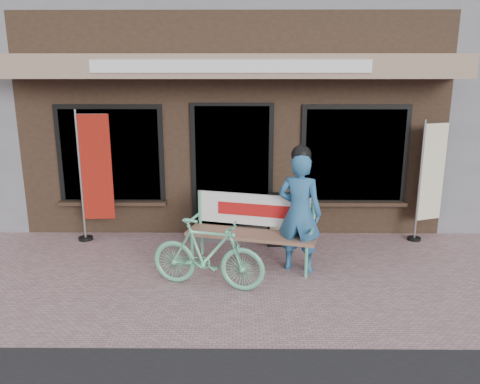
{
  "coord_description": "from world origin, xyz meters",
  "views": [
    {
      "loc": [
        0.19,
        -5.6,
        2.63
      ],
      "look_at": [
        0.14,
        0.7,
        1.05
      ],
      "focal_mm": 35.0,
      "sensor_mm": 36.0,
      "label": 1
    }
  ],
  "objects_px": {
    "person": "(300,210)",
    "bicycle": "(208,254)",
    "nobori_red": "(94,174)",
    "bench": "(253,224)",
    "menu_stand": "(282,219)",
    "nobori_cream": "(430,179)"
  },
  "relations": [
    {
      "from": "bench",
      "to": "nobori_red",
      "type": "height_order",
      "value": "nobori_red"
    },
    {
      "from": "bench",
      "to": "nobori_cream",
      "type": "xyz_separation_m",
      "value": [
        2.86,
        1.04,
        0.43
      ]
    },
    {
      "from": "person",
      "to": "menu_stand",
      "type": "height_order",
      "value": "person"
    },
    {
      "from": "bicycle",
      "to": "nobori_cream",
      "type": "height_order",
      "value": "nobori_cream"
    },
    {
      "from": "person",
      "to": "bicycle",
      "type": "relative_size",
      "value": 1.17
    },
    {
      "from": "bench",
      "to": "person",
      "type": "height_order",
      "value": "person"
    },
    {
      "from": "bench",
      "to": "nobori_cream",
      "type": "relative_size",
      "value": 0.95
    },
    {
      "from": "bicycle",
      "to": "bench",
      "type": "bearing_deg",
      "value": -21.21
    },
    {
      "from": "nobori_red",
      "to": "menu_stand",
      "type": "distance_m",
      "value": 3.06
    },
    {
      "from": "nobori_red",
      "to": "menu_stand",
      "type": "xyz_separation_m",
      "value": [
        2.97,
        -0.29,
        -0.65
      ]
    },
    {
      "from": "bench",
      "to": "bicycle",
      "type": "height_order",
      "value": "bench"
    },
    {
      "from": "person",
      "to": "nobori_red",
      "type": "bearing_deg",
      "value": -179.68
    },
    {
      "from": "bicycle",
      "to": "menu_stand",
      "type": "relative_size",
      "value": 1.7
    },
    {
      "from": "person",
      "to": "bicycle",
      "type": "bearing_deg",
      "value": -134.24
    },
    {
      "from": "person",
      "to": "bicycle",
      "type": "xyz_separation_m",
      "value": [
        -1.21,
        -0.55,
        -0.41
      ]
    },
    {
      "from": "menu_stand",
      "to": "bench",
      "type": "bearing_deg",
      "value": -126.58
    },
    {
      "from": "person",
      "to": "bicycle",
      "type": "distance_m",
      "value": 1.39
    },
    {
      "from": "bench",
      "to": "menu_stand",
      "type": "distance_m",
      "value": 0.81
    },
    {
      "from": "nobori_red",
      "to": "nobori_cream",
      "type": "height_order",
      "value": "nobori_red"
    },
    {
      "from": "person",
      "to": "nobori_cream",
      "type": "bearing_deg",
      "value": 51.02
    },
    {
      "from": "bicycle",
      "to": "nobori_red",
      "type": "xyz_separation_m",
      "value": [
        -1.93,
        1.75,
        0.65
      ]
    },
    {
      "from": "menu_stand",
      "to": "bicycle",
      "type": "bearing_deg",
      "value": -127.16
    }
  ]
}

